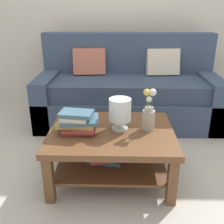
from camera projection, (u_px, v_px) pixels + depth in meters
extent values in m
plane|color=#B7B2A8|center=(116.00, 157.00, 2.58)|extent=(10.00, 10.00, 0.00)
cube|color=beige|center=(118.00, 8.00, 3.60)|extent=(6.40, 0.12, 2.70)
cube|color=#384760|center=(128.00, 108.00, 3.30)|extent=(2.17, 0.90, 0.36)
cube|color=#324057|center=(128.00, 87.00, 3.17)|extent=(1.93, 0.74, 0.20)
cube|color=#384760|center=(128.00, 61.00, 3.43)|extent=(2.17, 0.20, 0.70)
cube|color=#384760|center=(49.00, 98.00, 3.28)|extent=(0.20, 0.90, 0.60)
cube|color=#384760|center=(208.00, 100.00, 3.23)|extent=(0.20, 0.90, 0.60)
cube|color=#B26651|center=(89.00, 62.00, 3.31)|extent=(0.42, 0.22, 0.34)
cube|color=beige|center=(163.00, 62.00, 3.29)|extent=(0.41, 0.21, 0.34)
cube|color=brown|center=(112.00, 133.00, 2.15)|extent=(1.01, 0.80, 0.05)
cube|color=brown|center=(49.00, 180.00, 1.92)|extent=(0.07, 0.07, 0.38)
cube|color=brown|center=(172.00, 182.00, 1.90)|extent=(0.07, 0.07, 0.38)
cube|color=brown|center=(66.00, 137.00, 2.56)|extent=(0.07, 0.07, 0.38)
cube|color=brown|center=(159.00, 138.00, 2.54)|extent=(0.07, 0.07, 0.38)
cube|color=brown|center=(112.00, 161.00, 2.25)|extent=(0.89, 0.68, 0.02)
cube|color=#3D6075|center=(106.00, 158.00, 2.24)|extent=(0.31, 0.24, 0.03)
cube|color=#993833|center=(105.00, 155.00, 2.21)|extent=(0.32, 0.27, 0.04)
cube|color=#993833|center=(105.00, 152.00, 2.19)|extent=(0.29, 0.21, 0.03)
cube|color=#993833|center=(78.00, 129.00, 2.12)|extent=(0.24, 0.21, 0.03)
cube|color=#993833|center=(80.00, 127.00, 2.10)|extent=(0.26, 0.22, 0.03)
cube|color=tan|center=(77.00, 123.00, 2.11)|extent=(0.31, 0.22, 0.03)
cube|color=#3D6075|center=(80.00, 120.00, 2.08)|extent=(0.31, 0.25, 0.03)
cube|color=beige|center=(76.00, 117.00, 2.06)|extent=(0.22, 0.21, 0.03)
cube|color=#3D6075|center=(76.00, 114.00, 2.05)|extent=(0.27, 0.20, 0.03)
cylinder|color=silver|center=(120.00, 128.00, 2.16)|extent=(0.13, 0.13, 0.02)
cylinder|color=silver|center=(120.00, 124.00, 2.15)|extent=(0.04, 0.04, 0.06)
cylinder|color=silver|center=(120.00, 110.00, 2.10)|extent=(0.18, 0.18, 0.18)
sphere|color=beige|center=(117.00, 114.00, 2.11)|extent=(0.05, 0.05, 0.05)
sphere|color=beige|center=(123.00, 113.00, 2.13)|extent=(0.05, 0.05, 0.05)
cylinder|color=#9E998E|center=(148.00, 120.00, 2.13)|extent=(0.10, 0.10, 0.16)
cylinder|color=#9E998E|center=(149.00, 109.00, 2.09)|extent=(0.07, 0.07, 0.03)
cylinder|color=#426638|center=(152.00, 101.00, 2.06)|extent=(0.01, 0.01, 0.11)
sphere|color=silver|center=(153.00, 92.00, 2.03)|extent=(0.06, 0.06, 0.06)
cylinder|color=#426638|center=(148.00, 100.00, 2.10)|extent=(0.01, 0.01, 0.09)
sphere|color=gold|center=(148.00, 94.00, 2.08)|extent=(0.04, 0.04, 0.04)
cylinder|color=#426638|center=(146.00, 101.00, 2.07)|extent=(0.01, 0.01, 0.11)
sphere|color=gold|center=(147.00, 92.00, 2.05)|extent=(0.05, 0.05, 0.05)
cylinder|color=#426638|center=(149.00, 105.00, 2.04)|extent=(0.01, 0.01, 0.06)
sphere|color=silver|center=(149.00, 99.00, 2.03)|extent=(0.04, 0.04, 0.04)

